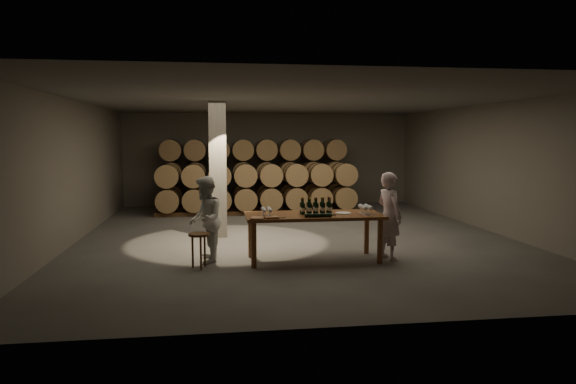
{
  "coord_description": "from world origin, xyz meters",
  "views": [
    {
      "loc": [
        -1.82,
        -12.03,
        2.34
      ],
      "look_at": [
        -0.19,
        -0.32,
        1.1
      ],
      "focal_mm": 32.0,
      "sensor_mm": 36.0,
      "label": 1
    }
  ],
  "objects": [
    {
      "name": "barrel_stack_front",
      "position": [
        -0.57,
        3.8,
        0.83
      ],
      "size": [
        6.26,
        0.95,
        1.57
      ],
      "color": "brown",
      "rests_on": "ground"
    },
    {
      "name": "notebook_near",
      "position": [
        -0.86,
        -2.89,
        0.92
      ],
      "size": [
        0.27,
        0.23,
        0.03
      ],
      "primitive_type": "cube",
      "rotation": [
        0.0,
        0.0,
        0.11
      ],
      "color": "brown",
      "rests_on": "tasting_table"
    },
    {
      "name": "pen",
      "position": [
        -0.66,
        -2.9,
        0.91
      ],
      "size": [
        0.12,
        0.04,
        0.01
      ],
      "primitive_type": "cylinder",
      "rotation": [
        0.0,
        1.57,
        0.29
      ],
      "color": "black",
      "rests_on": "tasting_table"
    },
    {
      "name": "lying_bottles",
      "position": [
        0.01,
        -2.9,
        0.94
      ],
      "size": [
        0.58,
        0.07,
        0.07
      ],
      "color": "black",
      "rests_on": "tasting_table"
    },
    {
      "name": "person_man",
      "position": [
        1.47,
        -2.6,
        0.85
      ],
      "size": [
        0.6,
        0.72,
        1.7
      ],
      "primitive_type": "imported",
      "rotation": [
        0.0,
        0.0,
        1.93
      ],
      "color": "beige",
      "rests_on": "ground"
    },
    {
      "name": "tasting_table",
      "position": [
        0.0,
        -2.5,
        0.8
      ],
      "size": [
        2.6,
        1.1,
        0.9
      ],
      "color": "brown",
      "rests_on": "ground"
    },
    {
      "name": "notebook_corner",
      "position": [
        -1.11,
        -2.91,
        0.91
      ],
      "size": [
        0.29,
        0.34,
        0.03
      ],
      "primitive_type": "cube",
      "rotation": [
        0.0,
        0.0,
        -0.23
      ],
      "color": "brown",
      "rests_on": "tasting_table"
    },
    {
      "name": "plate",
      "position": [
        0.58,
        -2.5,
        0.91
      ],
      "size": [
        0.3,
        0.3,
        0.02
      ],
      "primitive_type": "cylinder",
      "color": "white",
      "rests_on": "tasting_table"
    },
    {
      "name": "bottle_cluster",
      "position": [
        0.04,
        -2.48,
        1.01
      ],
      "size": [
        0.6,
        0.23,
        0.32
      ],
      "color": "black",
      "rests_on": "tasting_table"
    },
    {
      "name": "barrel_stack_back",
      "position": [
        -0.57,
        5.2,
        1.2
      ],
      "size": [
        6.26,
        0.95,
        2.31
      ],
      "color": "brown",
      "rests_on": "ground"
    },
    {
      "name": "person_woman",
      "position": [
        -2.05,
        -2.34,
        0.82
      ],
      "size": [
        0.62,
        0.79,
        1.63
      ],
      "primitive_type": "imported",
      "rotation": [
        0.0,
        0.0,
        -1.57
      ],
      "color": "silver",
      "rests_on": "ground"
    },
    {
      "name": "stool",
      "position": [
        -2.16,
        -2.81,
        0.52
      ],
      "size": [
        0.38,
        0.38,
        0.64
      ],
      "rotation": [
        0.0,
        0.0,
        0.23
      ],
      "color": "brown",
      "rests_on": "ground"
    },
    {
      "name": "room",
      "position": [
        -1.8,
        0.2,
        1.6
      ],
      "size": [
        12.0,
        12.0,
        12.0
      ],
      "color": "#4E4B49",
      "rests_on": "ground"
    },
    {
      "name": "glass_cluster_left",
      "position": [
        -0.92,
        -2.61,
        1.01
      ],
      "size": [
        0.19,
        0.41,
        0.15
      ],
      "color": "silver",
      "rests_on": "tasting_table"
    },
    {
      "name": "glass_cluster_right",
      "position": [
        0.98,
        -2.62,
        1.03
      ],
      "size": [
        0.2,
        0.42,
        0.18
      ],
      "color": "silver",
      "rests_on": "tasting_table"
    }
  ]
}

